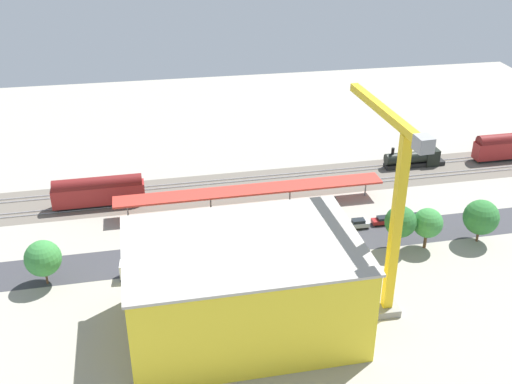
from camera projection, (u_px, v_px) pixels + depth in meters
ground_plane at (284, 234)px, 115.59m from camera, size 199.42×199.42×0.00m
rail_bed at (264, 185)px, 133.49m from camera, size 124.95×17.47×0.01m
street_asphalt at (289, 245)px, 112.30m from camera, size 124.82×12.06×0.01m
track_rails at (264, 184)px, 133.41m from camera, size 124.60×11.04×0.12m
platform_canopy_near at (251, 190)px, 123.04m from camera, size 53.98×5.92×4.06m
locomotive at (415, 159)px, 141.02m from camera, size 14.24×2.99×4.98m
freight_coach_far at (98, 191)px, 123.83m from camera, size 18.28×3.54×6.29m
parked_car_0 at (417, 218)px, 119.22m from camera, size 4.26×2.04×1.70m
parked_car_1 at (384, 221)px, 118.57m from camera, size 4.73×1.76×1.55m
parked_car_2 at (358, 224)px, 117.29m from camera, size 4.17×1.74×1.77m
parked_car_3 at (329, 227)px, 116.42m from camera, size 4.71×1.95×1.67m
parked_car_4 at (293, 231)px, 115.16m from camera, size 4.76×1.95×1.67m
parked_car_5 at (261, 234)px, 114.20m from camera, size 4.73×2.07×1.57m
construction_building at (243, 288)px, 88.85m from camera, size 33.00×22.17×14.34m
construction_roof_slab at (243, 244)px, 85.42m from camera, size 33.61×22.78×0.40m
tower_crane at (393, 202)px, 88.50m from camera, size 3.60×24.73×30.93m
box_truck_0 at (147, 268)px, 102.72m from camera, size 8.71×3.05×3.57m
box_truck_1 at (255, 256)px, 105.85m from camera, size 8.84×3.22×3.57m
street_tree_0 at (286, 232)px, 106.04m from camera, size 5.62×5.62×8.14m
street_tree_1 at (481, 217)px, 111.08m from camera, size 6.37×6.37×8.21m
street_tree_2 at (428, 223)px, 109.18m from camera, size 5.32×5.32×7.75m
street_tree_3 at (198, 240)px, 102.50m from camera, size 6.00×6.00×9.04m
street_tree_4 at (401, 222)px, 108.48m from camera, size 5.61×5.61×8.44m
street_tree_5 at (43, 258)px, 99.61m from camera, size 5.94×5.94×7.88m
traffic_light at (334, 207)px, 116.18m from camera, size 0.50×0.36×6.34m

